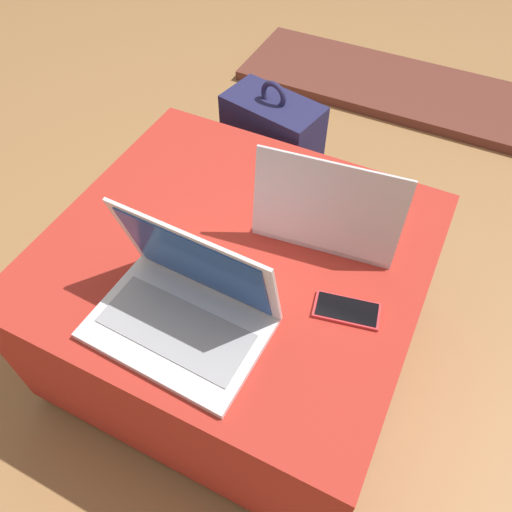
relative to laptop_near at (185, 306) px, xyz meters
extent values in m
plane|color=#9E7042|center=(0.00, 0.22, -0.52)|extent=(14.00, 14.00, 0.00)
cube|color=maroon|center=(0.00, 0.22, -0.50)|extent=(0.83, 0.77, 0.05)
cube|color=#B22D23|center=(0.00, 0.22, -0.26)|extent=(0.86, 0.81, 0.42)
cube|color=silver|center=(0.00, -0.03, -0.04)|extent=(0.36, 0.25, 0.02)
cube|color=#9E9EA3|center=(0.00, -0.04, -0.03)|extent=(0.31, 0.14, 0.00)
cube|color=silver|center=(0.00, 0.06, 0.08)|extent=(0.35, 0.08, 0.23)
cube|color=#1E4799|center=(0.00, 0.05, 0.08)|extent=(0.31, 0.06, 0.20)
cube|color=silver|center=(0.16, 0.40, -0.04)|extent=(0.35, 0.26, 0.02)
cube|color=#B2B2B7|center=(0.16, 0.41, -0.03)|extent=(0.30, 0.15, 0.00)
cube|color=silver|center=(0.17, 0.31, 0.08)|extent=(0.33, 0.07, 0.22)
cube|color=white|center=(0.17, 0.31, 0.07)|extent=(0.29, 0.06, 0.20)
cube|color=red|center=(0.29, 0.17, -0.05)|extent=(0.15, 0.09, 0.01)
cube|color=black|center=(0.29, 0.17, -0.04)|extent=(0.14, 0.08, 0.00)
cube|color=#23234C|center=(-0.16, 0.75, -0.27)|extent=(0.33, 0.22, 0.50)
cube|color=#1E1E41|center=(-0.14, 0.84, -0.37)|extent=(0.25, 0.10, 0.22)
torus|color=#23234C|center=(-0.16, 0.75, 0.00)|extent=(0.09, 0.03, 0.09)
cube|color=brown|center=(0.00, 1.77, -0.50)|extent=(1.40, 0.50, 0.04)
camera|label=1|loc=(0.37, -0.43, 0.83)|focal=35.00mm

